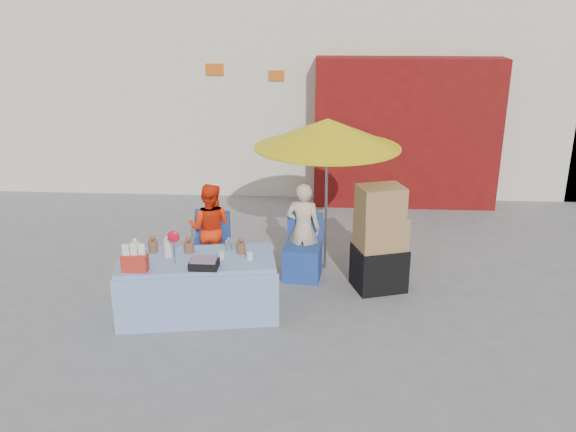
# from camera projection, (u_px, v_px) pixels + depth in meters

# --- Properties ---
(ground) EXTENTS (80.00, 80.00, 0.00)m
(ground) POSITION_uv_depth(u_px,v_px,m) (256.00, 311.00, 7.29)
(ground) COLOR slate
(ground) RESTS_ON ground
(backdrop) EXTENTS (14.00, 8.00, 7.80)m
(backdrop) POSITION_uv_depth(u_px,v_px,m) (315.00, 20.00, 13.29)
(backdrop) COLOR silver
(backdrop) RESTS_ON ground
(market_table) EXTENTS (1.95, 1.14, 1.11)m
(market_table) POSITION_uv_depth(u_px,v_px,m) (198.00, 285.00, 7.13)
(market_table) COLOR #88A5DA
(market_table) RESTS_ON ground
(chair_left) EXTENTS (0.53, 0.52, 0.85)m
(chair_left) POSITION_uv_depth(u_px,v_px,m) (210.00, 257.00, 8.18)
(chair_left) COLOR #21419A
(chair_left) RESTS_ON ground
(chair_right) EXTENTS (0.53, 0.52, 0.85)m
(chair_right) POSITION_uv_depth(u_px,v_px,m) (303.00, 259.00, 8.10)
(chair_right) COLOR #21419A
(chair_right) RESTS_ON ground
(vendor_orange) EXTENTS (0.65, 0.53, 1.24)m
(vendor_orange) POSITION_uv_depth(u_px,v_px,m) (210.00, 228.00, 8.18)
(vendor_orange) COLOR #FF320D
(vendor_orange) RESTS_ON ground
(vendor_beige) EXTENTS (0.49, 0.35, 1.27)m
(vendor_beige) POSITION_uv_depth(u_px,v_px,m) (303.00, 229.00, 8.10)
(vendor_beige) COLOR beige
(vendor_beige) RESTS_ON ground
(umbrella) EXTENTS (1.90, 1.90, 2.09)m
(umbrella) POSITION_uv_depth(u_px,v_px,m) (328.00, 134.00, 7.81)
(umbrella) COLOR gray
(umbrella) RESTS_ON ground
(box_stack) EXTENTS (0.74, 0.67, 1.37)m
(box_stack) POSITION_uv_depth(u_px,v_px,m) (380.00, 242.00, 7.66)
(box_stack) COLOR black
(box_stack) RESTS_ON ground
(tarp_bundle) EXTENTS (0.75, 0.69, 0.27)m
(tarp_bundle) POSITION_uv_depth(u_px,v_px,m) (167.00, 302.00, 7.20)
(tarp_bundle) COLOR gold
(tarp_bundle) RESTS_ON ground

